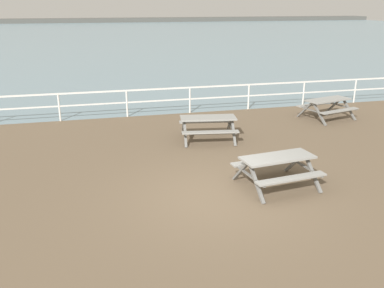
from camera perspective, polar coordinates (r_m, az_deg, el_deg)
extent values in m
cube|color=brown|center=(9.88, 3.36, -7.67)|extent=(30.00, 24.00, 0.20)
cube|color=gray|center=(61.39, -11.99, 14.33)|extent=(142.00, 90.00, 0.01)
cube|color=#4C4C47|center=(104.30, -13.19, 15.90)|extent=(142.00, 6.00, 1.80)
cube|color=white|center=(16.72, -4.59, 7.50)|extent=(23.00, 0.06, 0.06)
cube|color=white|center=(16.82, -4.55, 5.92)|extent=(23.00, 0.05, 0.05)
cylinder|color=white|center=(16.64, -17.70, 4.77)|extent=(0.07, 0.07, 1.05)
cylinder|color=white|center=(16.67, -8.89, 5.46)|extent=(0.07, 0.07, 1.05)
cylinder|color=white|center=(17.08, -0.29, 6.00)|extent=(0.07, 0.07, 1.05)
cylinder|color=white|center=(17.85, 7.74, 6.39)|extent=(0.07, 0.07, 1.05)
cylinder|color=white|center=(18.94, 15.00, 6.63)|extent=(0.07, 0.07, 1.05)
cylinder|color=white|center=(20.29, 21.38, 6.76)|extent=(0.07, 0.07, 1.05)
cube|color=gray|center=(10.27, 11.63, -1.82)|extent=(1.87, 0.92, 0.05)
cube|color=gray|center=(10.87, 9.78, -2.24)|extent=(1.82, 0.48, 0.04)
cube|color=gray|center=(9.91, 13.44, -4.60)|extent=(1.82, 0.48, 0.04)
cube|color=slate|center=(11.11, 13.87, -2.46)|extent=(0.18, 0.80, 0.79)
cube|color=slate|center=(10.56, 16.17, -3.81)|extent=(0.18, 0.80, 0.79)
cube|color=slate|center=(10.81, 15.01, -2.90)|extent=(0.24, 1.50, 0.04)
cube|color=slate|center=(10.33, 6.72, -3.66)|extent=(0.18, 0.80, 0.79)
cube|color=slate|center=(9.73, 8.78, -5.21)|extent=(0.18, 0.80, 0.79)
cube|color=slate|center=(10.01, 7.73, -4.17)|extent=(0.24, 1.50, 0.04)
cube|color=gray|center=(16.99, 18.10, 5.78)|extent=(1.92, 1.13, 0.05)
cube|color=gray|center=(17.47, 16.54, 5.26)|extent=(1.81, 0.71, 0.04)
cube|color=gray|center=(16.65, 19.53, 4.31)|extent=(1.81, 0.71, 0.04)
cube|color=slate|center=(17.88, 18.85, 5.07)|extent=(0.28, 0.79, 0.79)
cube|color=slate|center=(17.40, 20.64, 4.52)|extent=(0.28, 0.79, 0.79)
cube|color=slate|center=(17.62, 19.75, 4.94)|extent=(0.44, 1.47, 0.04)
cube|color=slate|center=(16.78, 15.20, 4.58)|extent=(0.28, 0.79, 0.79)
cube|color=slate|center=(16.27, 17.01, 3.98)|extent=(0.28, 0.79, 0.79)
cube|color=slate|center=(16.51, 16.11, 4.44)|extent=(0.44, 1.47, 0.04)
cube|color=gray|center=(13.58, 2.21, 3.61)|extent=(1.89, 0.97, 0.05)
cube|color=gray|center=(14.25, 1.87, 3.10)|extent=(1.82, 0.53, 0.04)
cube|color=gray|center=(13.07, 2.55, 1.64)|extent=(1.82, 0.53, 0.04)
cube|color=slate|center=(14.16, 5.13, 2.61)|extent=(0.20, 0.80, 0.79)
cube|color=slate|center=(13.45, 5.70, 1.72)|extent=(0.20, 0.80, 0.79)
cube|color=slate|center=(13.79, 5.41, 2.36)|extent=(0.29, 1.49, 0.04)
cube|color=slate|center=(13.96, -1.19, 2.45)|extent=(0.20, 0.80, 0.79)
cube|color=slate|center=(13.25, -0.94, 1.55)|extent=(0.20, 0.80, 0.79)
cube|color=slate|center=(13.59, -1.07, 2.19)|extent=(0.29, 1.49, 0.04)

